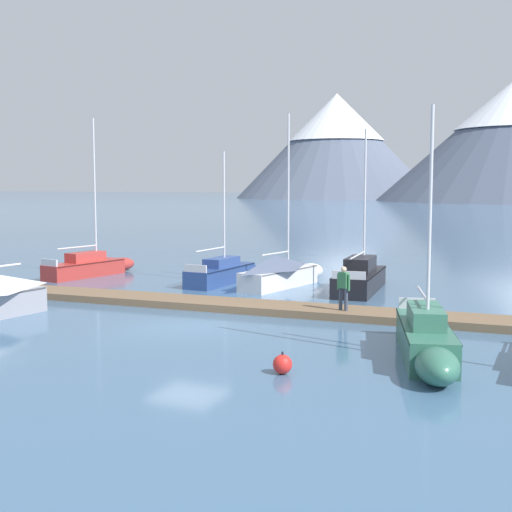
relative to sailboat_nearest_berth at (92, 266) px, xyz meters
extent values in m
plane|color=#426689|center=(11.85, -10.11, -0.56)|extent=(700.00, 700.00, 0.00)
cone|color=slate|center=(-51.65, 210.59, 18.08)|extent=(72.01, 72.01, 37.28)
cone|color=white|center=(-51.65, 210.59, 28.30)|extent=(34.36, 34.36, 16.94)
cube|color=brown|center=(11.85, -6.11, -0.41)|extent=(27.08, 3.22, 0.30)
cylinder|color=#38383D|center=(11.89, -7.00, -0.44)|extent=(25.92, 1.34, 0.24)
cylinder|color=#38383D|center=(11.82, -5.21, -0.44)|extent=(25.92, 1.34, 0.24)
cube|color=#B2332D|center=(-0.09, -0.56, -0.15)|extent=(2.12, 5.12, 0.84)
ellipsoid|color=#B2332D|center=(0.37, 2.23, -0.15)|extent=(1.43, 2.10, 0.79)
cube|color=#501614|center=(-0.09, -0.56, 0.23)|extent=(2.14, 5.03, 0.06)
cylinder|color=silver|center=(0.06, 0.34, 4.21)|extent=(0.10, 0.10, 7.88)
cylinder|color=silver|center=(-0.17, -1.02, 1.12)|extent=(0.53, 2.74, 0.08)
cube|color=#C03A35|center=(-0.07, -0.43, 0.54)|extent=(1.28, 2.36, 0.53)
cube|color=silver|center=(-0.49, -2.93, 0.45)|extent=(1.19, 0.29, 0.36)
cube|color=navy|center=(7.98, 0.12, -0.12)|extent=(1.60, 5.17, 0.88)
ellipsoid|color=navy|center=(8.11, 2.94, -0.12)|extent=(1.24, 1.54, 0.84)
cube|color=#121D39|center=(7.98, 0.12, 0.28)|extent=(1.63, 5.07, 0.06)
cylinder|color=silver|center=(8.00, 0.53, 3.26)|extent=(0.10, 0.10, 5.88)
cylinder|color=silver|center=(7.94, -0.89, 1.29)|extent=(0.20, 2.84, 0.08)
cube|color=#2F4A8A|center=(7.99, 0.25, 0.55)|extent=(1.06, 2.34, 0.46)
cube|color=silver|center=(7.88, -2.35, 0.50)|extent=(1.24, 0.15, 0.36)
cube|color=white|center=(11.18, 0.22, -0.10)|extent=(2.36, 5.39, 0.93)
ellipsoid|color=white|center=(11.73, 3.15, -0.10)|extent=(1.58, 2.30, 0.88)
cube|color=slate|center=(11.18, 0.22, 0.32)|extent=(2.38, 5.30, 0.06)
cylinder|color=silver|center=(11.34, 1.05, 4.19)|extent=(0.10, 0.10, 7.65)
cylinder|color=silver|center=(11.12, -0.12, 1.15)|extent=(0.52, 2.36, 0.08)
pyramid|color=#4C5670|center=(11.11, -0.16, 0.72)|extent=(2.41, 4.41, 0.70)
cube|color=black|center=(15.21, 0.54, -0.09)|extent=(2.18, 5.83, 0.95)
ellipsoid|color=black|center=(14.91, 3.73, -0.09)|extent=(1.60, 2.17, 0.90)
cube|color=black|center=(15.21, 0.54, 0.34)|extent=(2.21, 5.72, 0.06)
cylinder|color=silver|center=(15.11, 1.61, 3.79)|extent=(0.10, 0.10, 6.81)
cylinder|color=silver|center=(15.27, -0.11, 1.24)|extent=(0.40, 3.44, 0.08)
cube|color=black|center=(15.19, 0.68, 0.73)|extent=(1.39, 2.66, 0.69)
cube|color=silver|center=(15.46, -2.22, 0.56)|extent=(1.50, 0.24, 0.36)
cube|color=#336B56|center=(20.33, -10.83, -0.08)|extent=(2.75, 5.46, 0.97)
ellipsoid|color=#336B56|center=(21.17, -13.70, -0.08)|extent=(1.62, 2.17, 0.92)
cube|color=#163027|center=(20.33, -10.83, 0.36)|extent=(2.76, 5.37, 0.06)
cylinder|color=silver|center=(20.48, -11.34, 3.58)|extent=(0.10, 0.10, 6.36)
cylinder|color=silver|center=(20.08, -9.95, 1.17)|extent=(0.89, 2.81, 0.08)
cube|color=#3A7560|center=(20.37, -10.96, 0.68)|extent=(1.55, 2.55, 0.54)
cube|color=silver|center=(19.62, -8.36, 0.58)|extent=(1.17, 0.43, 0.36)
cylinder|color=#384256|center=(16.29, -6.12, 0.17)|extent=(0.14, 0.14, 0.86)
cylinder|color=#384256|center=(16.53, -6.21, 0.17)|extent=(0.14, 0.14, 0.86)
cube|color=#387A4C|center=(16.41, -6.16, 0.90)|extent=(0.43, 0.34, 0.60)
sphere|color=beige|center=(16.41, -6.16, 1.32)|extent=(0.22, 0.22, 0.22)
cylinder|color=#387A4C|center=(16.18, -6.08, 0.83)|extent=(0.09, 0.09, 0.62)
cylinder|color=#387A4C|center=(16.65, -6.25, 0.83)|extent=(0.09, 0.09, 0.62)
sphere|color=red|center=(17.18, -14.36, -0.30)|extent=(0.53, 0.53, 0.53)
cylinder|color=#262628|center=(17.18, -14.36, 0.01)|extent=(0.06, 0.06, 0.08)
camera|label=1|loc=(23.93, -31.33, 4.55)|focal=48.55mm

